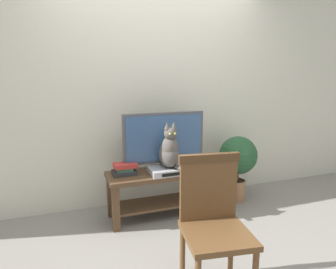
{
  "coord_description": "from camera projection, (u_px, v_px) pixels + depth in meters",
  "views": [
    {
      "loc": [
        -1.01,
        -2.28,
        1.51
      ],
      "look_at": [
        -0.01,
        0.53,
        0.89
      ],
      "focal_mm": 32.38,
      "sensor_mm": 36.0,
      "label": 1
    }
  ],
  "objects": [
    {
      "name": "ground_plane",
      "position": [
        189.0,
        242.0,
        2.74
      ],
      "size": [
        12.0,
        12.0,
        0.0
      ],
      "primitive_type": "plane",
      "color": "gray"
    },
    {
      "name": "tv_stand",
      "position": [
        166.0,
        184.0,
        3.2
      ],
      "size": [
        1.24,
        0.41,
        0.49
      ],
      "color": "#513823",
      "rests_on": "ground"
    },
    {
      "name": "back_wall",
      "position": [
        153.0,
        82.0,
        3.45
      ],
      "size": [
        7.0,
        0.12,
        2.8
      ],
      "primitive_type": "cube",
      "color": "beige",
      "rests_on": "ground"
    },
    {
      "name": "tv",
      "position": [
        164.0,
        140.0,
        3.17
      ],
      "size": [
        0.87,
        0.2,
        0.61
      ],
      "color": "#4C4C51",
      "rests_on": "tv_stand"
    },
    {
      "name": "wooden_chair",
      "position": [
        213.0,
        215.0,
        2.08
      ],
      "size": [
        0.49,
        0.49,
        0.95
      ],
      "color": "brown",
      "rests_on": "ground"
    },
    {
      "name": "book_stack",
      "position": [
        125.0,
        169.0,
        3.05
      ],
      "size": [
        0.25,
        0.17,
        0.11
      ],
      "color": "#2D2D33",
      "rests_on": "tv_stand"
    },
    {
      "name": "media_box",
      "position": [
        169.0,
        170.0,
        3.11
      ],
      "size": [
        0.4,
        0.3,
        0.06
      ],
      "color": "#ADADB2",
      "rests_on": "tv_stand"
    },
    {
      "name": "potted_plant",
      "position": [
        238.0,
        159.0,
        3.54
      ],
      "size": [
        0.44,
        0.44,
        0.78
      ],
      "color": "#9E6B4C",
      "rests_on": "ground"
    },
    {
      "name": "cat",
      "position": [
        169.0,
        151.0,
        3.05
      ],
      "size": [
        0.2,
        0.35,
        0.47
      ],
      "color": "#514C47",
      "rests_on": "media_box"
    }
  ]
}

